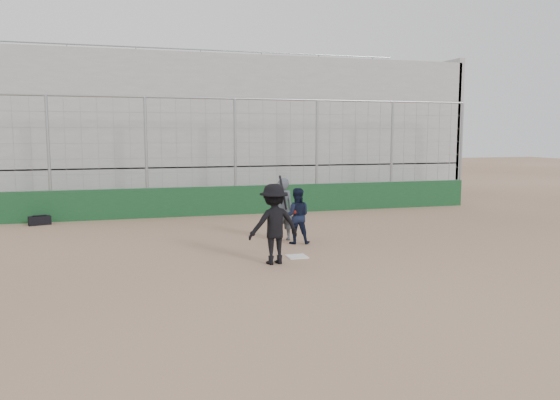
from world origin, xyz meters
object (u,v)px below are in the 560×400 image
object	(u,v)px
umpire	(283,213)
equipment_bag	(40,221)
batter_at_plate	(274,224)
catcher_crouched	(297,225)

from	to	relation	value
umpire	equipment_bag	bearing A→B (deg)	-41.62
batter_at_plate	umpire	world-z (taller)	batter_at_plate
batter_at_plate	equipment_bag	size ratio (longest dim) A/B	2.73
batter_at_plate	equipment_bag	world-z (taller)	batter_at_plate
umpire	equipment_bag	size ratio (longest dim) A/B	2.16
batter_at_plate	catcher_crouched	bearing A→B (deg)	59.31
catcher_crouched	equipment_bag	bearing A→B (deg)	143.59
umpire	catcher_crouched	bearing A→B (deg)	105.79
batter_at_plate	umpire	bearing A→B (deg)	69.51
catcher_crouched	umpire	distance (m)	0.62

